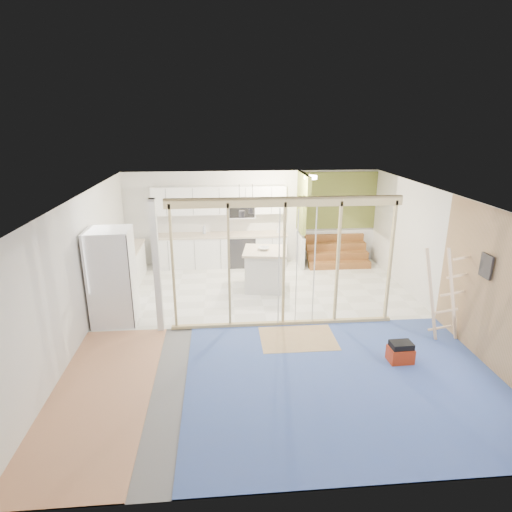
{
  "coord_description": "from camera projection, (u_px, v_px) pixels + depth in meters",
  "views": [
    {
      "loc": [
        -0.9,
        -7.65,
        3.96
      ],
      "look_at": [
        -0.18,
        0.6,
        1.28
      ],
      "focal_mm": 30.0,
      "sensor_mm": 36.0,
      "label": 1
    }
  ],
  "objects": [
    {
      "name": "electrical_panel",
      "position": [
        486.0,
        266.0,
        6.99
      ],
      "size": [
        0.04,
        0.3,
        0.4
      ],
      "primitive_type": "cube",
      "color": "#333237",
      "rests_on": "room"
    },
    {
      "name": "stud_frame",
      "position": [
        256.0,
        250.0,
        8.04
      ],
      "size": [
        4.66,
        0.14,
        2.6
      ],
      "color": "tan",
      "rests_on": "room"
    },
    {
      "name": "toolbox",
      "position": [
        400.0,
        353.0,
        7.22
      ],
      "size": [
        0.41,
        0.31,
        0.38
      ],
      "rotation": [
        0.0,
        0.0,
        0.03
      ],
      "color": "#A72C0F",
      "rests_on": "room"
    },
    {
      "name": "base_cabinets",
      "position": [
        194.0,
        255.0,
        11.46
      ],
      "size": [
        4.45,
        2.24,
        0.93
      ],
      "color": "white",
      "rests_on": "room"
    },
    {
      "name": "room",
      "position": [
        268.0,
        264.0,
        8.15
      ],
      "size": [
        7.01,
        8.01,
        2.61
      ],
      "color": "slate",
      "rests_on": "ground"
    },
    {
      "name": "upper_cabinets",
      "position": [
        222.0,
        201.0,
        11.53
      ],
      "size": [
        3.6,
        0.41,
        0.85
      ],
      "color": "white",
      "rests_on": "room"
    },
    {
      "name": "soap_bottle_b",
      "position": [
        278.0,
        229.0,
        11.83
      ],
      "size": [
        0.09,
        0.1,
        0.18
      ],
      "primitive_type": "imported",
      "rotation": [
        0.0,
        0.0,
        -0.15
      ],
      "color": "silver",
      "rests_on": "base_cabinets"
    },
    {
      "name": "soap_bottle_a",
      "position": [
        204.0,
        229.0,
        11.69
      ],
      "size": [
        0.11,
        0.11,
        0.27
      ],
      "primitive_type": "imported",
      "rotation": [
        0.0,
        0.0,
        0.1
      ],
      "color": "silver",
      "rests_on": "base_cabinets"
    },
    {
      "name": "floor_overlays",
      "position": [
        271.0,
        324.0,
        8.61
      ],
      "size": [
        7.0,
        8.0,
        0.03
      ],
      "color": "white",
      "rests_on": "room"
    },
    {
      "name": "island",
      "position": [
        265.0,
        270.0,
        10.25
      ],
      "size": [
        1.15,
        1.15,
        0.99
      ],
      "rotation": [
        0.0,
        0.0,
        -0.15
      ],
      "color": "silver",
      "rests_on": "room"
    },
    {
      "name": "bowl",
      "position": [
        264.0,
        248.0,
        10.1
      ],
      "size": [
        0.32,
        0.32,
        0.07
      ],
      "primitive_type": "imported",
      "rotation": [
        0.0,
        0.0,
        -0.25
      ],
      "color": "silver",
      "rests_on": "island"
    },
    {
      "name": "fridge",
      "position": [
        113.0,
        277.0,
        8.43
      ],
      "size": [
        0.88,
        0.85,
        1.94
      ],
      "rotation": [
        0.0,
        0.0,
        0.05
      ],
      "color": "white",
      "rests_on": "room"
    },
    {
      "name": "green_partition",
      "position": [
        326.0,
        232.0,
        11.89
      ],
      "size": [
        2.25,
        1.51,
        2.6
      ],
      "color": "olive",
      "rests_on": "room"
    },
    {
      "name": "pot_rack",
      "position": [
        246.0,
        209.0,
        9.7
      ],
      "size": [
        0.52,
        0.52,
        0.72
      ],
      "color": "black",
      "rests_on": "room"
    },
    {
      "name": "sheathing_panel",
      "position": [
        509.0,
        300.0,
        6.53
      ],
      "size": [
        0.02,
        4.0,
        2.6
      ],
      "primitive_type": "cube",
      "color": "tan",
      "rests_on": "room"
    },
    {
      "name": "ladder",
      "position": [
        445.0,
        295.0,
        7.73
      ],
      "size": [
        0.96,
        0.08,
        1.79
      ],
      "rotation": [
        0.0,
        0.0,
        -0.08
      ],
      "color": "#E8BE8E",
      "rests_on": "room"
    },
    {
      "name": "ceiling_light",
      "position": [
        311.0,
        177.0,
        10.72
      ],
      "size": [
        0.32,
        0.32,
        0.08
      ],
      "primitive_type": "cylinder",
      "color": "#FFEABF",
      "rests_on": "room"
    }
  ]
}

